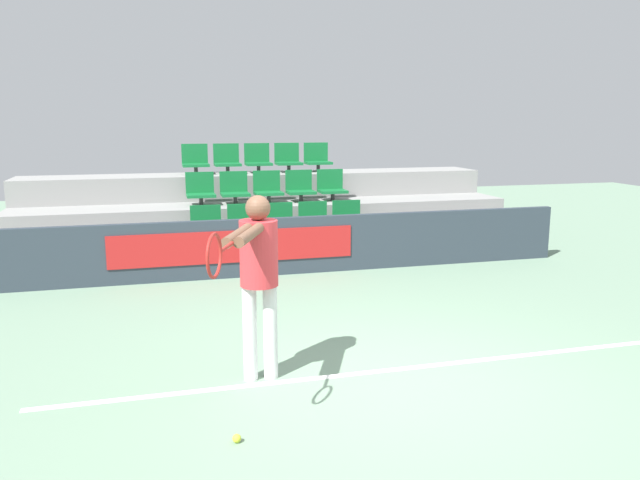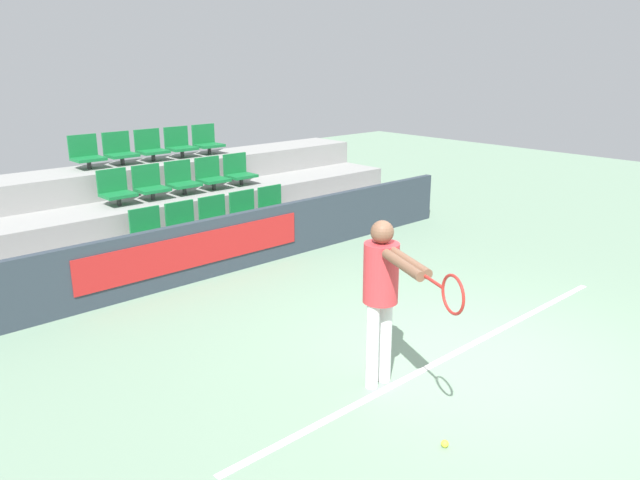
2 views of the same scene
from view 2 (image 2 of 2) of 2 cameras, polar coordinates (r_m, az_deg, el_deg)
The scene contains 23 objects.
ground_plane at distance 7.13m, azimuth 13.59°, elevation -10.69°, with size 30.00×30.00×0.00m, color gray.
court_baseline at distance 7.24m, azimuth 12.13°, elevation -10.12°, with size 6.30×0.08×0.01m.
barrier_wall at distance 9.72m, azimuth -7.18°, elevation -0.06°, with size 9.20×0.14×0.89m.
bleacher_tier_front at distance 10.27m, azimuth -8.96°, elevation -0.51°, with size 8.80×1.03×0.45m.
bleacher_tier_middle at distance 11.05m, azimuth -11.99°, elevation 1.77°, with size 8.80×1.03×0.90m.
bleacher_tier_back at distance 11.87m, azimuth -14.61°, elevation 3.74°, with size 8.80×1.03×1.35m.
stadium_chair_0 at distance 9.67m, azimuth -15.37°, elevation 0.94°, with size 0.49×0.42×0.56m.
stadium_chair_1 at distance 9.94m, azimuth -12.34°, elevation 1.58°, with size 0.49×0.42×0.56m.
stadium_chair_2 at distance 10.24m, azimuth -9.48°, elevation 2.18°, with size 0.49×0.42×0.56m.
stadium_chair_3 at distance 10.57m, azimuth -6.78°, elevation 2.74°, with size 0.49×0.42×0.56m.
stadium_chair_4 at distance 10.92m, azimuth -4.24°, elevation 3.26°, with size 0.49×0.42×0.56m.
stadium_chair_5 at distance 10.47m, azimuth -18.18°, elevation 4.42°, with size 0.49×0.42×0.56m.
stadium_chair_6 at distance 10.72m, azimuth -15.29°, elevation 4.94°, with size 0.49×0.42×0.56m.
stadium_chair_7 at distance 11.00m, azimuth -12.54°, elevation 5.42°, with size 0.49×0.42×0.56m.
stadium_chair_8 at distance 11.31m, azimuth -9.93°, elevation 5.86°, with size 0.49×0.42×0.56m.
stadium_chair_9 at distance 11.63m, azimuth -7.45°, elevation 6.26°, with size 0.49×0.42×0.56m.
stadium_chair_10 at distance 11.33m, azimuth -20.59°, elevation 7.39°, with size 0.49×0.42×0.56m.
stadium_chair_11 at distance 11.56m, azimuth -17.86°, elevation 7.82°, with size 0.49×0.42×0.56m.
stadium_chair_12 at distance 11.82m, azimuth -15.23°, elevation 8.21°, with size 0.49×0.42×0.56m.
stadium_chair_13 at distance 12.10m, azimuth -12.71°, elevation 8.57°, with size 0.49×0.42×0.56m.
stadium_chair_14 at distance 12.41m, azimuth -10.31°, elevation 8.89°, with size 0.49×0.42×0.56m.
tennis_player at distance 6.02m, azimuth 5.85°, elevation -4.25°, with size 0.75×1.51×1.72m.
tennis_ball at distance 5.69m, azimuth 11.35°, elevation -17.80°, with size 0.07×0.07×0.07m.
Camera 2 is at (-5.37, -3.42, 3.22)m, focal length 35.00 mm.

